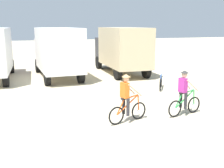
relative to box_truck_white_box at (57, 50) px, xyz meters
The scene contains 6 objects.
ground_plane 12.23m from the box_truck_white_box, 87.12° to the right, with size 120.00×120.00×0.00m, color beige.
box_truck_white_box is the anchor object (origin of this frame).
box_truck_tan_camper 4.72m from the box_truck_white_box, ahead, with size 2.62×6.83×3.35m.
cyclist_orange_shirt 9.93m from the box_truck_white_box, 83.97° to the right, with size 1.68×0.65×1.82m.
cyclist_cowboy_hat 10.46m from the box_truck_white_box, 70.37° to the right, with size 1.70×0.57×1.82m.
bicycle_spare 7.42m from the box_truck_white_box, 46.97° to the right, with size 0.97×1.50×0.97m.
Camera 1 is at (-3.35, -6.91, 3.55)m, focal length 44.95 mm.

